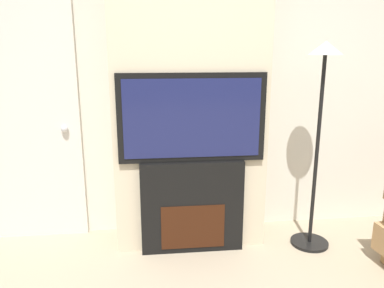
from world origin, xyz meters
name	(u,v)px	position (x,y,z in m)	size (l,w,h in m)	color
wall_back	(186,80)	(0.00, 2.03, 1.35)	(6.00, 0.06, 2.70)	silver
chimney_breast	(189,82)	(0.00, 1.80, 1.35)	(1.22, 0.41, 2.70)	beige
fireplace	(192,206)	(0.00, 1.59, 0.38)	(0.82, 0.15, 0.76)	black
television	(192,118)	(0.00, 1.59, 1.10)	(1.13, 0.07, 0.68)	black
floor_lamp	(320,112)	(1.00, 1.55, 1.13)	(0.31, 0.31, 1.67)	black
entry_door	(29,124)	(-1.32, 1.97, 1.01)	(0.83, 0.09, 2.01)	silver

